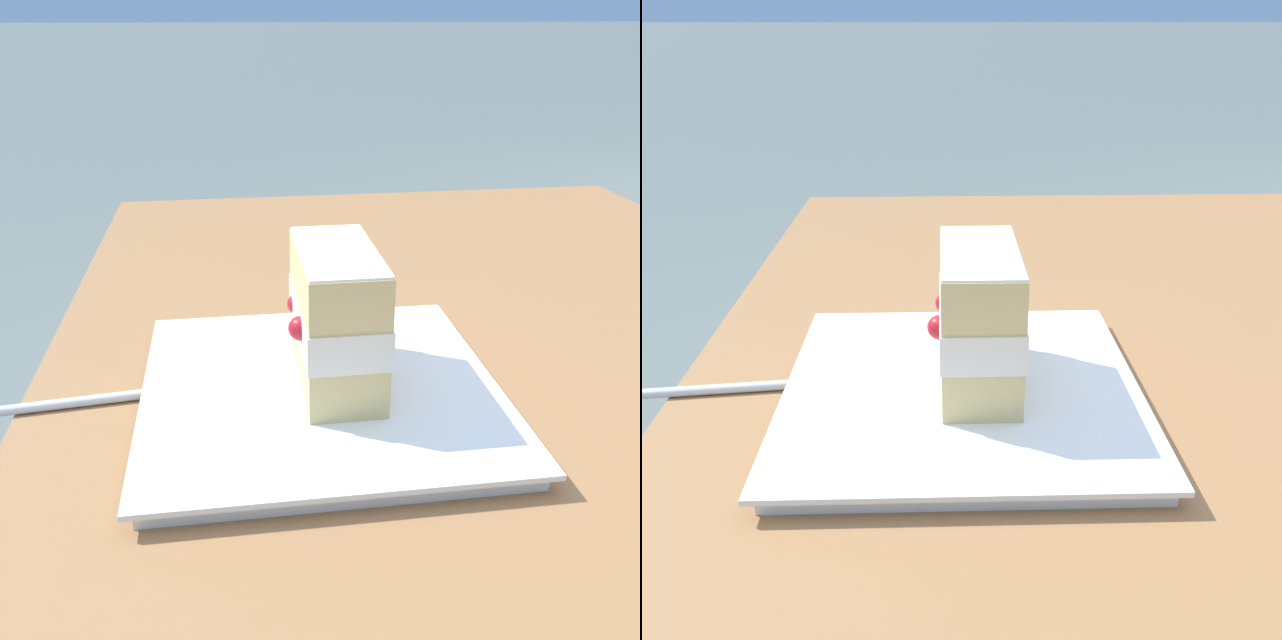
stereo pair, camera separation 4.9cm
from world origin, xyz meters
TOP-DOWN VIEW (x-y plane):
  - patio_table at (0.00, 0.00)m, footprint 1.50×0.80m
  - dessert_plate at (0.12, 0.17)m, footprint 0.27×0.27m
  - cake_slice at (0.12, 0.16)m, footprint 0.12×0.07m
  - dessert_fork at (0.14, 0.32)m, footprint 0.03×0.17m

SIDE VIEW (x-z plane):
  - patio_table at x=0.00m, z-range 0.26..0.97m
  - dessert_fork at x=0.14m, z-range 0.71..0.72m
  - dessert_plate at x=0.12m, z-range 0.71..0.73m
  - cake_slice at x=0.12m, z-range 0.73..0.83m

